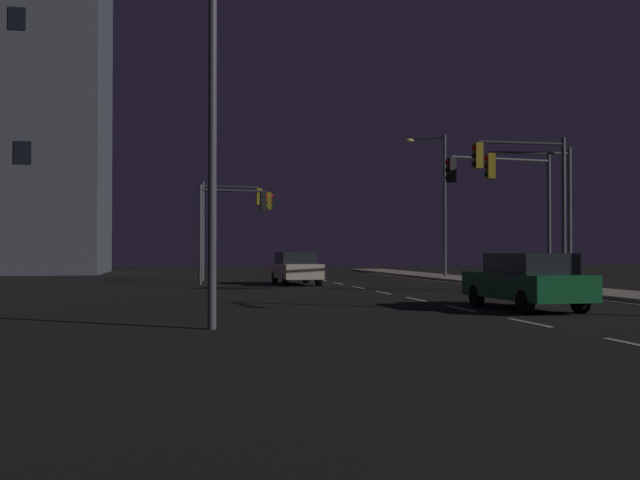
# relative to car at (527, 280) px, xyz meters

# --- Properties ---
(ground_plane) EXTENTS (112.00, 112.00, 0.00)m
(ground_plane) POSITION_rel_car_xyz_m (-1.67, 1.15, -0.82)
(ground_plane) COLOR black
(ground_plane) RESTS_ON ground
(lane_markings_center) EXTENTS (0.14, 50.00, 0.01)m
(lane_markings_center) POSITION_rel_car_xyz_m (-1.67, 4.65, -0.82)
(lane_markings_center) COLOR silver
(lane_markings_center) RESTS_ON ground
(lane_edge_line) EXTENTS (0.14, 53.00, 0.01)m
(lane_edge_line) POSITION_rel_car_xyz_m (4.26, 6.15, -0.82)
(lane_edge_line) COLOR silver
(lane_edge_line) RESTS_ON ground
(car) EXTENTS (1.98, 4.47, 1.57)m
(car) POSITION_rel_car_xyz_m (0.00, 0.00, 0.00)
(car) COLOR #14592D
(car) RESTS_ON ground
(car_oncoming) EXTENTS (2.01, 4.48, 1.57)m
(car_oncoming) POSITION_rel_car_xyz_m (-3.94, 16.03, 0.00)
(car_oncoming) COLOR beige
(car_oncoming) RESTS_ON ground
(traffic_light_far_left) EXTENTS (4.72, 0.78, 5.39)m
(traffic_light_far_left) POSITION_rel_car_xyz_m (3.17, 7.98, 3.16)
(traffic_light_far_left) COLOR #4C4C51
(traffic_light_far_left) RESTS_ON sidewalk_right
(traffic_light_mid_left) EXTENTS (3.50, 0.70, 5.53)m
(traffic_light_mid_left) POSITION_rel_car_xyz_m (-6.78, 22.21, 3.04)
(traffic_light_mid_left) COLOR #4C4C51
(traffic_light_mid_left) RESTS_ON ground
(traffic_light_near_right) EXTENTS (3.49, 0.43, 5.47)m
(traffic_light_near_right) POSITION_rel_car_xyz_m (3.70, 6.64, 3.14)
(traffic_light_near_right) COLOR #4C4C51
(traffic_light_near_right) RESTS_ON sidewalk_right
(traffic_light_far_right) EXTENTS (3.45, 0.56, 4.87)m
(traffic_light_far_right) POSITION_rel_car_xyz_m (-7.00, 17.07, 2.60)
(traffic_light_far_right) COLOR #4C4C51
(traffic_light_far_right) RESTS_ON ground
(traffic_light_near_left) EXTENTS (3.78, 0.34, 5.78)m
(traffic_light_near_left) POSITION_rel_car_xyz_m (3.20, 6.28, 3.37)
(traffic_light_near_left) COLOR #4C4C51
(traffic_light_near_left) RESTS_ON sidewalk_right
(traffic_light_far_center) EXTENTS (3.93, 0.34, 5.16)m
(traffic_light_far_center) POSITION_rel_car_xyz_m (-6.60, 20.73, 2.82)
(traffic_light_far_center) COLOR #4C4C51
(traffic_light_far_center) RESTS_ON ground
(street_lamp_across_street) EXTENTS (2.25, 1.15, 8.40)m
(street_lamp_across_street) POSITION_rel_car_xyz_m (5.65, 22.00, 4.33)
(street_lamp_across_street) COLOR #4C4C51
(street_lamp_across_street) RESTS_ON sidewalk_right
(street_lamp_far_end) EXTENTS (1.49, 0.88, 8.14)m
(street_lamp_far_end) POSITION_rel_car_xyz_m (-8.99, -3.23, 3.97)
(street_lamp_far_end) COLOR #4C4C51
(street_lamp_far_end) RESTS_ON ground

